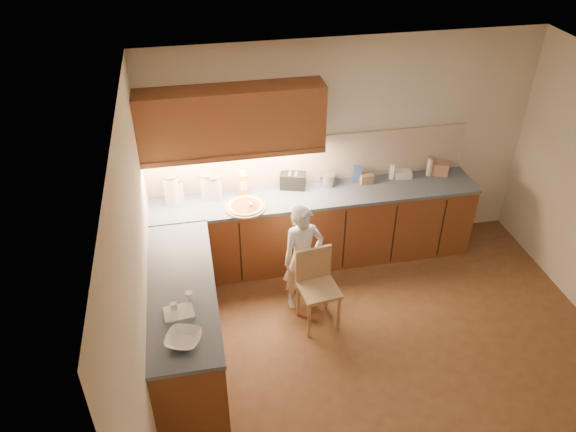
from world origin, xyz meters
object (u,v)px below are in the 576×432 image
(wooden_chair, at_px, (317,282))
(oil_jug, at_px, (243,184))
(pizza_on_board, at_px, (246,206))
(toaster, at_px, (293,181))
(child, at_px, (303,258))

(wooden_chair, bearing_deg, oil_jug, 108.64)
(pizza_on_board, relative_size, toaster, 1.40)
(child, xyz_separation_m, wooden_chair, (0.09, -0.26, -0.13))
(toaster, bearing_deg, wooden_chair, -72.66)
(child, distance_m, wooden_chair, 0.30)
(wooden_chair, relative_size, toaster, 2.66)
(child, bearing_deg, pizza_on_board, 118.69)
(child, xyz_separation_m, oil_jug, (-0.49, 0.92, 0.43))
(pizza_on_board, relative_size, wooden_chair, 0.53)
(oil_jug, bearing_deg, pizza_on_board, -92.94)
(child, height_order, oil_jug, child)
(toaster, bearing_deg, pizza_on_board, -134.24)
(child, bearing_deg, oil_jug, 107.51)
(child, relative_size, wooden_chair, 1.45)
(pizza_on_board, xyz_separation_m, oil_jug, (0.02, 0.30, 0.11))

